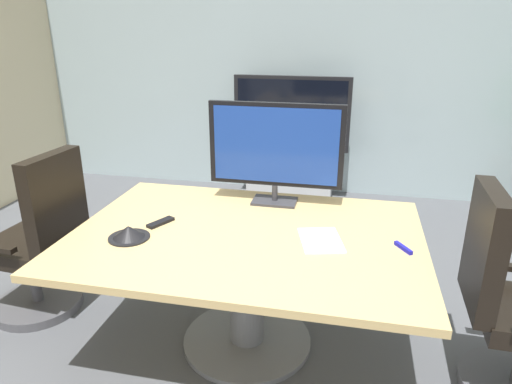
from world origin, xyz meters
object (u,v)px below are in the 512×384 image
conference_table (247,260)px  conference_phone (129,233)px  tv_monitor (276,148)px  office_chair_right (511,314)px  office_chair_left (41,249)px  wall_display_unit (290,159)px  remote_control (161,222)px

conference_table → conference_phone: (-0.60, -0.19, 0.20)m
conference_table → tv_monitor: 0.73m
conference_table → office_chair_right: office_chair_right is taller
conference_table → office_chair_left: bearing=178.2°
conference_table → conference_phone: 0.66m
office_chair_left → office_chair_right: size_ratio=1.00×
office_chair_left → wall_display_unit: wall_display_unit is taller
conference_phone → remote_control: bearing=66.7°
tv_monitor → conference_phone: 1.01m
remote_control → wall_display_unit: bearing=107.3°
office_chair_left → conference_phone: office_chair_left is taller
office_chair_right → wall_display_unit: bearing=31.7°
office_chair_right → remote_control: bearing=88.8°
wall_display_unit → remote_control: (-0.40, -2.45, 0.29)m
tv_monitor → wall_display_unit: bearing=95.1°
office_chair_left → conference_phone: (0.76, -0.24, 0.30)m
wall_display_unit → remote_control: 2.50m
office_chair_right → conference_table: bearing=88.4°
conference_phone → tv_monitor: bearing=45.8°
tv_monitor → conference_table: bearing=-98.2°
conference_table → office_chair_right: bearing=-3.5°
conference_table → tv_monitor: size_ratio=2.26×
tv_monitor → office_chair_left: bearing=-162.5°
remote_control → conference_table: bearing=24.8°
wall_display_unit → conference_phone: size_ratio=5.95×
tv_monitor → wall_display_unit: tv_monitor is taller
conference_table → office_chair_left: (-1.36, 0.04, -0.10)m
conference_table → conference_phone: size_ratio=8.64×
conference_table → wall_display_unit: (-0.11, 2.47, -0.11)m
office_chair_right → wall_display_unit: size_ratio=0.83×
conference_phone → remote_control: 0.23m
office_chair_right → conference_phone: 1.98m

